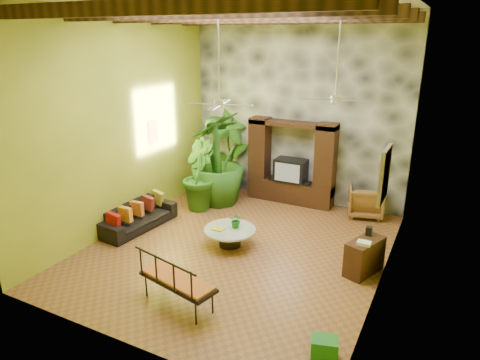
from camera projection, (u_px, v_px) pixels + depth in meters
The scene contains 23 objects.
ground at pixel (238, 248), 9.38m from camera, with size 7.00×7.00×0.00m, color brown.
ceiling at pixel (238, 2), 7.78m from camera, with size 6.00×7.00×0.02m, color silver.
back_wall at pixel (298, 111), 11.53m from camera, with size 6.00×0.02×5.00m, color olive.
left_wall at pixel (123, 123), 9.88m from camera, with size 0.02×7.00×5.00m, color olive.
right_wall at pixel (394, 154), 7.29m from camera, with size 0.02×7.00×5.00m, color olive.
stone_accent_wall at pixel (297, 111), 11.48m from camera, with size 5.98×0.10×4.98m, color #303237.
ceiling_beams at pixel (238, 15), 7.85m from camera, with size 5.95×5.36×0.22m.
entertainment_center at pixel (291, 168), 11.72m from camera, with size 2.40×0.55×2.30m.
ceiling_fan_front at pixel (219, 93), 8.04m from camera, with size 1.28×1.28×1.86m.
ceiling_fan_back at pixel (336, 89), 8.61m from camera, with size 1.28×1.28×1.86m.
wall_art_mask at pixel (153, 132), 10.84m from camera, with size 0.06×0.32×0.55m, color orange.
wall_art_painting at pixel (385, 175), 6.86m from camera, with size 0.06×0.70×0.90m, color #22517E.
sofa at pixel (138, 216), 10.29m from camera, with size 2.02×0.79×0.59m, color black.
wicker_armchair at pixel (365, 201), 10.96m from camera, with size 0.85×0.87×0.79m, color olive.
tall_plant_a at pixel (229, 150), 12.48m from camera, with size 1.31×0.89×2.48m, color #285B18.
tall_plant_b at pixel (198, 175), 11.29m from camera, with size 1.03×0.83×1.88m, color #265D18.
tall_plant_c at pixel (218, 158), 11.53m from camera, with size 1.43×1.43×2.56m, color #255716.
coffee_table at pixel (230, 235), 9.42m from camera, with size 1.14×1.14×0.40m.
centerpiece_plant at pixel (236, 220), 9.38m from camera, with size 0.31×0.27×0.34m, color #1B671C.
yellow_tray at pixel (218, 229), 9.33m from camera, with size 0.26×0.19×0.03m, color gold.
iron_bench at pixel (175, 279), 7.18m from camera, with size 1.54×0.84×0.57m.
side_console at pixel (364, 256), 8.30m from camera, with size 0.39×0.87×0.70m, color #3D2213.
green_bin at pixel (324, 348), 6.13m from camera, with size 0.38×0.28×0.33m, color #207A24.
Camera 1 is at (3.87, -7.47, 4.42)m, focal length 32.00 mm.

